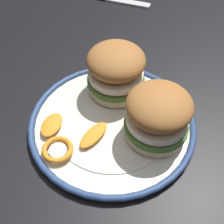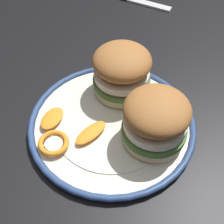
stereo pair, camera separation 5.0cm
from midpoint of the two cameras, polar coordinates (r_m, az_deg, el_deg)
dining_table at (r=0.67m, az=1.76°, el=-6.63°), size 1.42×1.01×0.70m
dinner_plate at (r=0.59m, az=-2.42°, el=-2.03°), size 0.32×0.32×0.02m
sandwich_half_left at (r=0.61m, az=-1.64°, el=7.71°), size 0.15×0.15×0.10m
sandwich_half_right at (r=0.53m, az=5.84°, el=-0.61°), size 0.13×0.13×0.10m
orange_peel_curled at (r=0.55m, az=-12.62°, el=-6.93°), size 0.06×0.06×0.01m
orange_peel_strip_long at (r=0.56m, az=-6.00°, el=-4.37°), size 0.07×0.07×0.01m
orange_peel_strip_short at (r=0.59m, az=-13.53°, el=-2.53°), size 0.07×0.06×0.01m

